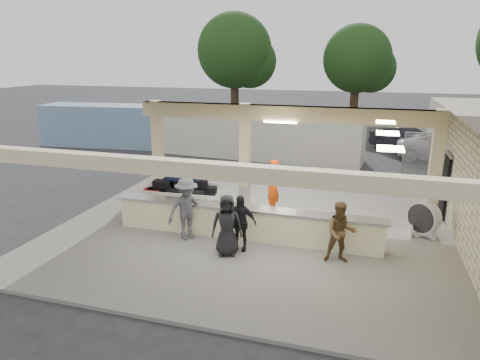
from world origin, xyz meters
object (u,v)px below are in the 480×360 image
(passenger_d, at_px, (227,225))
(passenger_c, at_px, (187,209))
(luggage_cart, at_px, (180,191))
(container_white, at_px, (257,135))
(baggage_handler, at_px, (272,187))
(passenger_b, at_px, (240,223))
(baggage_counter, at_px, (244,222))
(car_white_a, at_px, (452,148))
(container_blue, at_px, (120,126))
(car_dark, at_px, (406,140))
(drum_fan, at_px, (424,218))
(passenger_a, at_px, (341,232))

(passenger_d, bearing_deg, passenger_c, 139.86)
(luggage_cart, distance_m, container_white, 9.53)
(baggage_handler, relative_size, passenger_d, 1.11)
(container_white, bearing_deg, passenger_b, -72.68)
(baggage_counter, bearing_deg, container_white, 102.58)
(luggage_cart, relative_size, car_white_a, 0.49)
(baggage_handler, bearing_deg, container_blue, -128.89)
(passenger_d, relative_size, car_white_a, 0.33)
(baggage_handler, height_order, car_dark, baggage_handler)
(drum_fan, bearing_deg, passenger_a, -91.47)
(passenger_c, xyz_separation_m, car_white_a, (9.23, 13.29, -0.30))
(luggage_cart, bearing_deg, passenger_c, -63.52)
(baggage_handler, relative_size, car_dark, 0.44)
(passenger_b, xyz_separation_m, passenger_d, (-0.25, -0.40, 0.05))
(luggage_cart, distance_m, drum_fan, 7.88)
(baggage_handler, relative_size, container_white, 0.17)
(passenger_d, xyz_separation_m, container_blue, (-11.27, 12.82, 0.29))
(car_dark, distance_m, container_blue, 17.12)
(luggage_cart, relative_size, car_dark, 0.59)
(car_white_a, bearing_deg, baggage_counter, 164.00)
(passenger_a, xyz_separation_m, car_white_a, (4.78, 13.51, -0.18))
(baggage_handler, height_order, container_blue, container_blue)
(car_white_a, height_order, container_white, container_white)
(baggage_counter, bearing_deg, luggage_cart, 151.82)
(baggage_handler, relative_size, passenger_a, 1.14)
(drum_fan, xyz_separation_m, passenger_d, (-5.28, -2.88, 0.27))
(luggage_cart, height_order, car_white_a, luggage_cart)
(drum_fan, distance_m, container_blue, 19.31)
(container_blue, bearing_deg, passenger_d, -54.43)
(baggage_handler, distance_m, passenger_a, 4.03)
(container_blue, bearing_deg, luggage_cart, -55.23)
(drum_fan, xyz_separation_m, container_blue, (-16.55, 9.94, 0.56))
(passenger_a, height_order, car_dark, passenger_a)
(luggage_cart, relative_size, container_white, 0.23)
(car_white_a, distance_m, car_dark, 2.82)
(baggage_handler, xyz_separation_m, car_dark, (5.13, 12.16, -0.33))
(luggage_cart, bearing_deg, baggage_counter, -31.11)
(container_white, bearing_deg, passenger_c, -80.70)
(passenger_a, xyz_separation_m, passenger_b, (-2.74, -0.04, -0.02))
(car_white_a, bearing_deg, passenger_b, 165.87)
(passenger_c, height_order, container_blue, container_blue)
(container_blue, bearing_deg, passenger_b, -52.92)
(luggage_cart, xyz_separation_m, car_dark, (8.19, 13.06, -0.16))
(passenger_b, bearing_deg, car_dark, 67.18)
(baggage_handler, xyz_separation_m, passenger_b, (-0.21, -3.18, -0.14))
(baggage_counter, relative_size, luggage_cart, 3.22)
(passenger_b, bearing_deg, container_blue, 129.21)
(car_white_a, distance_m, container_white, 10.24)
(passenger_c, bearing_deg, car_white_a, 6.73)
(luggage_cart, relative_size, passenger_c, 1.35)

